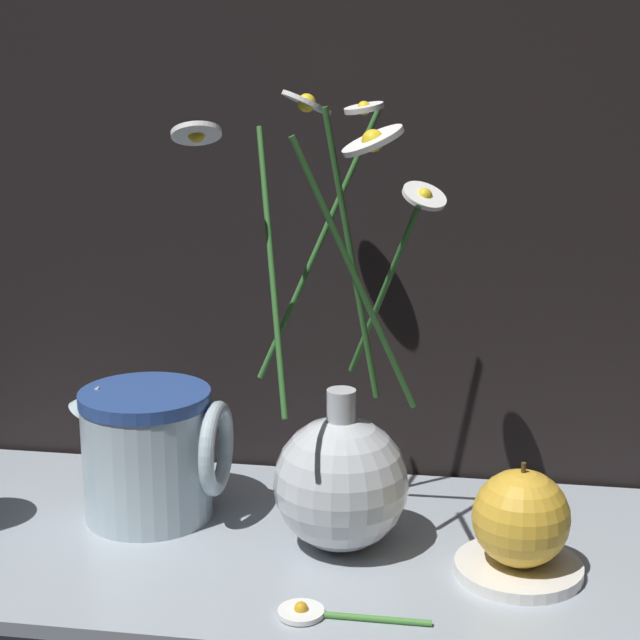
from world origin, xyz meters
TOP-DOWN VIEW (x-y plane):
  - ground_plane at (0.00, 0.00)m, footprint 6.00×6.00m
  - shelf at (0.00, 0.00)m, footprint 0.78×0.33m
  - vase_with_flowers at (0.03, -0.00)m, footprint 0.22×0.25m
  - ceramic_pitcher at (-0.16, 0.03)m, footprint 0.14×0.12m
  - saucer_plate at (0.18, -0.03)m, footprint 0.11×0.11m
  - orange_fruit at (0.18, -0.03)m, footprint 0.08×0.08m
  - loose_daisy at (0.03, -0.12)m, footprint 0.12×0.04m

SIDE VIEW (x-z plane):
  - ground_plane at x=0.00m, z-range 0.00..0.00m
  - shelf at x=0.00m, z-range 0.00..0.01m
  - loose_daisy at x=0.03m, z-range 0.01..0.02m
  - saucer_plate at x=0.18m, z-range 0.01..0.02m
  - orange_fruit at x=0.18m, z-range 0.02..0.11m
  - ceramic_pitcher at x=-0.16m, z-range 0.01..0.14m
  - vase_with_flowers at x=0.03m, z-range -0.11..0.28m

